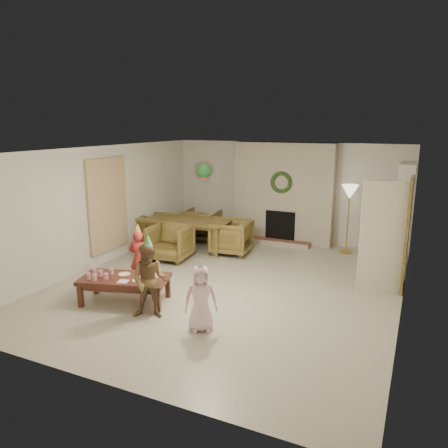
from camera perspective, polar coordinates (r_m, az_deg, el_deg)
The scene contains 56 objects.
floor at distance 8.14m, azimuth 0.74°, elevation -8.01°, with size 7.00×7.00×0.00m, color #B7B29E.
ceiling at distance 7.60m, azimuth 0.79°, elevation 9.83°, with size 7.00×7.00×0.00m, color white.
wall_back at distance 11.01m, azimuth 8.26°, elevation 4.24°, with size 7.00×7.00×0.00m, color silver.
wall_front at distance 4.93m, azimuth -16.28°, elevation -7.59°, with size 7.00×7.00×0.00m, color silver.
wall_left at distance 9.38m, azimuth -16.21°, elevation 2.28°, with size 7.00×7.00×0.00m, color silver.
wall_right at distance 7.13m, azimuth 23.34°, elevation -1.68°, with size 7.00×7.00×0.00m, color silver.
fireplace_mass at distance 10.82m, azimuth 7.95°, elevation 4.09°, with size 2.50×0.40×2.50m, color #512615.
fireplace_hearth at distance 10.75m, azimuth 7.20°, elevation -2.45°, with size 1.60×0.30×0.12m, color maroon.
fireplace_firebox at distance 10.81m, azimuth 7.53°, elevation -0.23°, with size 0.75×0.12×0.75m, color black.
fireplace_wreath at distance 10.56m, azimuth 7.63°, elevation 5.52°, with size 0.54×0.54×0.10m, color #1F3E17.
floor_lamp_base at distance 10.45m, azimuth 15.92°, elevation -3.57°, with size 0.30×0.30×0.03m, color gold.
floor_lamp_post at distance 10.27m, azimuth 16.17°, elevation 0.32°, with size 0.03×0.03×1.44m, color gold.
floor_lamp_shade at distance 10.15m, azimuth 16.43°, elevation 4.13°, with size 0.38×0.38×0.32m, color beige.
bookshelf_carcass at distance 9.41m, azimuth 22.80°, elevation 0.86°, with size 0.30×1.00×2.20m, color white.
bookshelf_shelf_a at distance 9.57m, azimuth 22.33°, elevation -2.93°, with size 0.30×0.92×0.03m, color white.
bookshelf_shelf_b at distance 9.47m, azimuth 22.54°, elevation -0.60°, with size 0.30×0.92×0.03m, color white.
bookshelf_shelf_c at distance 9.39m, azimuth 22.76°, elevation 1.77°, with size 0.30×0.92×0.03m, color white.
bookshelf_shelf_d at distance 9.32m, azimuth 22.98°, elevation 4.17°, with size 0.30×0.92×0.03m, color white.
books_row_lower at distance 9.38m, azimuth 22.24°, elevation -2.33°, with size 0.20×0.40×0.24m, color maroon.
books_row_mid at distance 9.49m, azimuth 22.51°, elevation 0.29°, with size 0.20×0.44×0.24m, color #25608B.
books_row_upper at distance 9.27m, azimuth 22.68°, elevation 2.46°, with size 0.20×0.36×0.22m, color #C27629.
door_frame at distance 8.36m, azimuth 23.23°, elevation -1.22°, with size 0.05×0.86×2.04m, color brown.
door_leaf at distance 8.01m, azimuth 20.40°, elevation -1.72°, with size 0.05×0.80×2.00m, color beige.
curtain_panel at distance 9.51m, azimuth -15.24°, elevation 2.48°, with size 0.06×1.20×2.00m, color beige.
dining_table at distance 10.30m, azimuth -4.93°, elevation -1.38°, with size 2.03×1.13×0.71m, color brown.
dining_chair_near at distance 9.51m, azimuth -7.17°, elevation -2.44°, with size 0.84×0.87×0.79m, color brown.
dining_chair_far at distance 11.08m, azimuth -3.02°, elevation -0.09°, with size 0.84×0.87×0.79m, color brown.
dining_chair_left at distance 10.68m, azimuth -9.30°, elevation -0.76°, with size 0.84×0.87×0.79m, color brown.
dining_chair_right at distance 9.89m, azimuth 0.96°, elevation -1.73°, with size 0.84×0.87×0.79m, color brown.
hanging_plant_cord at distance 9.54m, azimuth -2.70°, elevation 8.43°, with size 0.01×0.01×0.70m, color tan.
hanging_plant_pot at distance 9.57m, azimuth -2.68°, elevation 6.34°, with size 0.16×0.16×0.12m, color #AF3E38.
hanging_plant_foliage at distance 9.56m, azimuth -2.68°, elevation 7.05°, with size 0.32×0.32×0.32m, color #194D1F.
coffee_table_top at distance 7.42m, azimuth -13.10°, elevation -7.15°, with size 1.45×0.73×0.07m, color #51261B.
coffee_table_apron at distance 7.44m, azimuth -13.07°, elevation -7.71°, with size 1.34×0.61×0.09m, color #51261B.
coffee_leg_fl at distance 7.51m, azimuth -18.59°, elevation -9.08°, with size 0.08×0.08×0.38m, color #51261B.
coffee_leg_fr at distance 7.03m, azimuth -8.81°, elevation -10.07°, with size 0.08×0.08×0.38m, color #51261B.
coffee_leg_bl at distance 8.00m, azimuth -16.68°, elevation -7.54°, with size 0.08×0.08×0.38m, color #51261B.
coffee_leg_br at distance 7.55m, azimuth -7.49°, elevation -8.33°, with size 0.08×0.08×0.38m, color #51261B.
cup_a at distance 7.46m, azimuth -17.63°, elevation -6.62°, with size 0.08×0.08×0.10m, color silver.
cup_b at distance 7.65m, azimuth -16.90°, elevation -6.07°, with size 0.08×0.08×0.10m, color silver.
cup_c at distance 7.36m, azimuth -16.87°, elevation -6.85°, with size 0.08×0.08×0.10m, color silver.
cup_d at distance 7.55m, azimuth -16.16°, elevation -6.29°, with size 0.08×0.08×0.10m, color silver.
cup_e at distance 7.37m, azimuth -15.47°, elevation -6.72°, with size 0.08×0.08×0.10m, color silver.
cup_f at distance 7.57m, azimuth -14.79°, elevation -6.16°, with size 0.08×0.08×0.10m, color silver.
plate_a at distance 7.54m, azimuth -13.15°, elevation -6.50°, with size 0.20×0.20×0.01m, color white.
plate_b at distance 7.21m, azimuth -11.36°, elevation -7.33°, with size 0.20×0.20×0.01m, color white.
plate_c at distance 7.34m, azimuth -9.12°, elevation -6.86°, with size 0.20×0.20×0.01m, color white.
food_scoop at distance 7.20m, azimuth -11.38°, elevation -7.01°, with size 0.08×0.08×0.08m, color tan.
napkin_left at distance 7.21m, azimuth -13.28°, elevation -7.45°, with size 0.17×0.17×0.01m, color beige.
napkin_right at distance 7.45m, azimuth -9.74°, elevation -6.58°, with size 0.17×0.17×0.01m, color beige.
child_red at distance 8.07m, azimuth -11.25°, elevation -4.52°, with size 0.38×0.25×1.05m, color red.
party_hat_red at distance 7.91m, azimuth -11.44°, elevation -0.58°, with size 0.14×0.14×0.20m, color gold.
child_plaid at distance 6.72m, azimuth -9.86°, elevation -7.50°, with size 0.58×0.45×1.19m, color brown.
party_hat_plaid at distance 6.52m, azimuth -10.08°, elevation -2.24°, with size 0.14×0.14×0.19m, color #4DB470.
child_pink at distance 6.28m, azimuth -3.12°, elevation -9.86°, with size 0.48×0.31×0.99m, color #FCCADE.
party_hat_pink at distance 6.09m, azimuth -3.18°, elevation -5.25°, with size 0.13×0.13×0.18m, color #ADADB4.
Camera 1 is at (3.10, -6.92, 2.96)m, focal length 34.31 mm.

